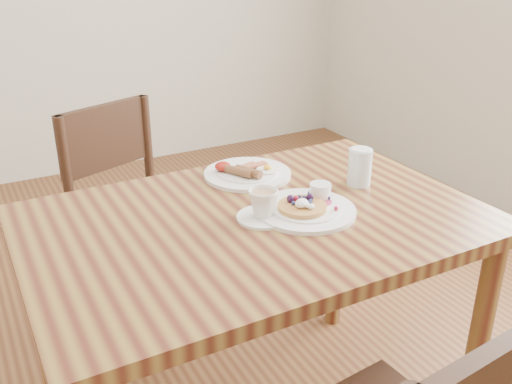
# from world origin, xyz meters

# --- Properties ---
(dining_table) EXTENTS (1.20, 0.80, 0.75)m
(dining_table) POSITION_xyz_m (0.00, 0.00, 0.65)
(dining_table) COLOR brown
(dining_table) RESTS_ON ground
(chair_far) EXTENTS (0.54, 0.54, 0.88)m
(chair_far) POSITION_xyz_m (-0.14, 0.69, 0.49)
(chair_far) COLOR black
(chair_far) RESTS_ON ground
(pancake_plate) EXTENTS (0.27, 0.27, 0.06)m
(pancake_plate) POSITION_xyz_m (0.13, -0.04, 0.76)
(pancake_plate) COLOR white
(pancake_plate) RESTS_ON dining_table
(breakfast_plate) EXTENTS (0.27, 0.27, 0.04)m
(breakfast_plate) POSITION_xyz_m (0.11, 0.26, 0.76)
(breakfast_plate) COLOR white
(breakfast_plate) RESTS_ON dining_table
(teacup_saucer) EXTENTS (0.14, 0.14, 0.08)m
(teacup_saucer) POSITION_xyz_m (0.01, -0.02, 0.79)
(teacup_saucer) COLOR white
(teacup_saucer) RESTS_ON dining_table
(water_glass) EXTENTS (0.07, 0.07, 0.11)m
(water_glass) POSITION_xyz_m (0.37, 0.04, 0.81)
(water_glass) COLOR silver
(water_glass) RESTS_ON dining_table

